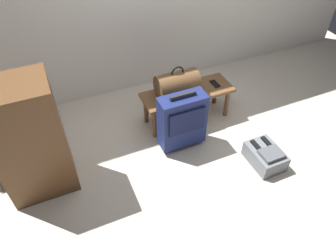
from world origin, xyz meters
TOP-DOWN VIEW (x-y plane):
  - ground_plane at (0.00, 0.00)m, footprint 6.60×6.60m
  - bench at (0.11, 0.71)m, footprint 1.00×0.36m
  - duffel_bag_brown at (-0.02, 0.71)m, footprint 0.44×0.26m
  - cell_phone at (0.44, 0.71)m, footprint 0.07×0.14m
  - suitcase_upright_navy at (-0.13, 0.35)m, footprint 0.47×0.22m
  - backpack_grey at (0.52, -0.20)m, footprint 0.28×0.38m
  - side_cabinet at (-1.50, 0.41)m, footprint 0.56×0.44m

SIDE VIEW (x-z plane):
  - ground_plane at x=0.00m, z-range 0.00..0.00m
  - backpack_grey at x=0.52m, z-range -0.01..0.20m
  - bench at x=0.11m, z-range 0.13..0.52m
  - suitcase_upright_navy at x=-0.13m, z-range 0.01..0.67m
  - cell_phone at x=0.44m, z-range 0.38..0.39m
  - duffel_bag_brown at x=-0.02m, z-range 0.35..0.69m
  - side_cabinet at x=-1.50m, z-range 0.00..1.10m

